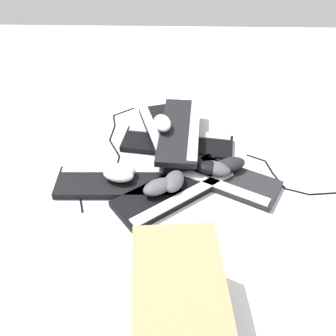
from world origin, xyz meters
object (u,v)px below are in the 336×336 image
object	(u,v)px
keyboard_5	(181,130)
cardboard_box	(178,301)
keyboard_3	(175,190)
mouse_6	(211,168)
keyboard_2	(119,182)
keyboard_0	(217,176)
mouse_2	(174,181)
mouse_3	(231,164)
keyboard_1	(177,143)
mouse_7	(216,168)
mouse_4	(158,187)
mouse_0	(162,123)
mouse_5	(118,175)
mouse_1	(120,170)
keyboard_4	(167,135)

from	to	relation	value
keyboard_5	cardboard_box	xyz separation A→B (m)	(-0.01, -0.75, 0.03)
keyboard_3	mouse_6	xyz separation A→B (m)	(0.13, 0.08, 0.04)
cardboard_box	keyboard_2	bearing A→B (deg)	112.44
keyboard_0	mouse_2	world-z (taller)	mouse_2
mouse_3	keyboard_1	bearing A→B (deg)	114.64
keyboard_1	mouse_6	distance (m)	0.23
mouse_3	cardboard_box	world-z (taller)	cardboard_box
keyboard_5	mouse_6	size ratio (longest dim) A/B	4.08
mouse_7	mouse_4	bearing A→B (deg)	-131.91
keyboard_2	mouse_0	bearing A→B (deg)	58.32
mouse_2	mouse_5	size ratio (longest dim) A/B	1.00
cardboard_box	mouse_3	bearing A→B (deg)	71.79
keyboard_1	mouse_0	xyz separation A→B (m)	(-0.06, -0.00, 0.10)
keyboard_3	mouse_0	xyz separation A→B (m)	(-0.05, 0.27, 0.10)
mouse_0	mouse_7	size ratio (longest dim) A/B	1.00
keyboard_3	mouse_3	bearing A→B (deg)	27.09
keyboard_1	mouse_1	distance (m)	0.30
keyboard_1	mouse_2	xyz separation A→B (m)	(-0.01, -0.27, 0.04)
keyboard_5	mouse_7	xyz separation A→B (m)	(0.12, -0.20, -0.02)
keyboard_0	mouse_3	world-z (taller)	mouse_3
keyboard_1	keyboard_3	xyz separation A→B (m)	(-0.01, -0.28, 0.00)
keyboard_1	keyboard_2	xyz separation A→B (m)	(-0.21, -0.24, 0.00)
keyboard_2	cardboard_box	distance (m)	0.56
mouse_6	keyboard_5	bearing A→B (deg)	123.40
keyboard_0	mouse_5	size ratio (longest dim) A/B	4.17
mouse_4	cardboard_box	bearing A→B (deg)	-116.81
keyboard_0	mouse_0	world-z (taller)	mouse_0
mouse_0	keyboard_3	bearing A→B (deg)	178.37
keyboard_0	keyboard_2	bearing A→B (deg)	-173.61
keyboard_1	keyboard_5	bearing A→B (deg)	22.03
mouse_7	keyboard_3	bearing A→B (deg)	-130.04
mouse_5	mouse_4	bearing A→B (deg)	171.03
keyboard_0	keyboard_1	bearing A→B (deg)	126.06
mouse_3	mouse_7	distance (m)	0.06
mouse_6	mouse_5	bearing A→B (deg)	-167.49
mouse_6	mouse_7	distance (m)	0.01
mouse_3	mouse_5	xyz separation A→B (m)	(-0.40, -0.07, 0.00)
mouse_2	keyboard_5	bearing A→B (deg)	11.11
keyboard_0	mouse_0	bearing A→B (deg)	135.90
mouse_2	mouse_6	bearing A→B (deg)	-44.77
keyboard_5	mouse_4	distance (m)	0.31
keyboard_1	cardboard_box	bearing A→B (deg)	-89.67
mouse_5	mouse_0	bearing A→B (deg)	-107.60
mouse_0	mouse_5	distance (m)	0.29
mouse_6	keyboard_1	bearing A→B (deg)	126.47
keyboard_2	mouse_2	world-z (taller)	mouse_2
mouse_4	cardboard_box	xyz separation A→B (m)	(0.07, -0.45, 0.05)
mouse_0	mouse_1	size ratio (longest dim) A/B	1.00
keyboard_3	mouse_5	xyz separation A→B (m)	(-0.20, 0.03, 0.04)
keyboard_2	keyboard_4	size ratio (longest dim) A/B	0.95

